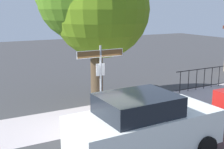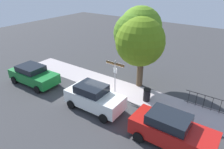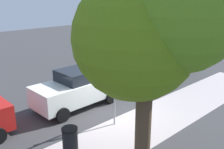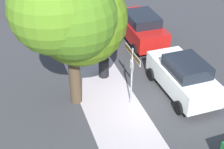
# 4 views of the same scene
# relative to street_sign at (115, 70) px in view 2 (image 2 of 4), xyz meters

# --- Properties ---
(ground_plane) EXTENTS (60.00, 60.00, 0.00)m
(ground_plane) POSITION_rel_street_sign_xyz_m (-0.51, -0.40, -2.04)
(ground_plane) COLOR #38383A
(sidewalk_strip) EXTENTS (24.00, 2.60, 0.00)m
(sidewalk_strip) POSITION_rel_street_sign_xyz_m (1.49, 0.90, -2.04)
(sidewalk_strip) COLOR #AEA2A4
(sidewalk_strip) RESTS_ON ground_plane
(street_sign) EXTENTS (1.69, 0.07, 2.82)m
(street_sign) POSITION_rel_street_sign_xyz_m (0.00, 0.00, 0.00)
(street_sign) COLOR #9EA0A5
(street_sign) RESTS_ON ground_plane
(shade_tree) EXTENTS (4.32, 4.73, 6.48)m
(shade_tree) POSITION_rel_street_sign_xyz_m (0.60, 2.36, 2.28)
(shade_tree) COLOR #4A3A28
(shade_tree) RESTS_ON ground_plane
(car_green) EXTENTS (4.57, 2.26, 1.62)m
(car_green) POSITION_rel_street_sign_xyz_m (-6.69, -2.68, -1.20)
(car_green) COLOR #176F2C
(car_green) RESTS_ON ground_plane
(car_white) EXTENTS (4.20, 2.08, 1.81)m
(car_white) POSITION_rel_street_sign_xyz_m (0.02, -2.58, -1.12)
(car_white) COLOR white
(car_white) RESTS_ON ground_plane
(car_red) EXTENTS (4.56, 2.07, 1.83)m
(car_red) POSITION_rel_street_sign_xyz_m (5.61, -2.74, -1.11)
(car_red) COLOR #B61814
(car_red) RESTS_ON ground_plane
(trash_bin) EXTENTS (0.55, 0.55, 0.98)m
(trash_bin) POSITION_rel_street_sign_xyz_m (2.54, 0.50, -1.55)
(trash_bin) COLOR black
(trash_bin) RESTS_ON ground_plane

